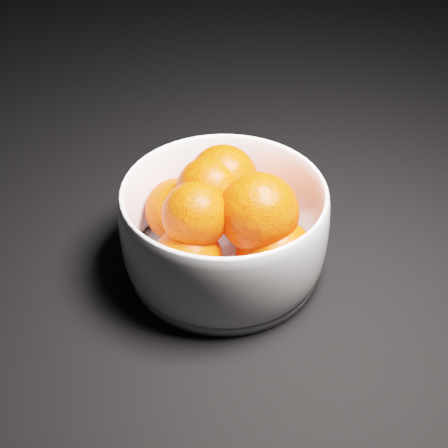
{
  "coord_description": "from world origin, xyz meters",
  "views": [
    {
      "loc": [
        0.24,
        -0.62,
        0.43
      ],
      "look_at": [
        0.25,
        -0.17,
        0.05
      ],
      "focal_mm": 50.0,
      "sensor_mm": 36.0,
      "label": 1
    }
  ],
  "objects": [
    {
      "name": "bowl",
      "position": [
        0.25,
        -0.17,
        0.05
      ],
      "size": [
        0.2,
        0.2,
        0.1
      ],
      "rotation": [
        0.0,
        0.0,
        0.39
      ],
      "color": "white",
      "rests_on": "ground"
    },
    {
      "name": "ground",
      "position": [
        0.0,
        0.0,
        0.0
      ],
      "size": [
        3.0,
        3.0,
        0.0
      ],
      "primitive_type": "cube",
      "color": "black",
      "rests_on": "ground"
    },
    {
      "name": "orange_pile",
      "position": [
        0.25,
        -0.17,
        0.06
      ],
      "size": [
        0.16,
        0.15,
        0.11
      ],
      "color": "#F53105",
      "rests_on": "bowl"
    }
  ]
}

